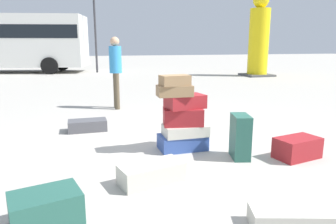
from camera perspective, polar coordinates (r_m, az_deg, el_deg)
name	(u,v)px	position (r m, az deg, el deg)	size (l,w,h in m)	color
ground_plane	(177,146)	(4.97, 1.70, -6.25)	(80.00, 80.00, 0.00)	#ADA89E
suitcase_tower	(182,119)	(4.69, 2.63, -1.33)	(0.77, 0.46, 1.15)	#334F99
suitcase_teal_right_side	(46,209)	(3.09, -21.39, -16.14)	(0.59, 0.41, 0.30)	#26594C
suitcase_charcoal_behind_tower	(88,125)	(6.00, -14.47, -2.38)	(0.69, 0.37, 0.21)	#4C4C51
suitcase_maroon_foreground_far	(297,148)	(4.80, 22.52, -6.06)	(0.62, 0.37, 0.30)	maroon
suitcase_teal_left_side	(240,137)	(4.51, 13.06, -4.40)	(0.22, 0.39, 0.62)	#26594C
suitcase_cream_white_trunk	(291,218)	(3.10, 21.53, -17.56)	(0.71, 0.28, 0.16)	beige
suitcase_cream_upright_blue	(152,173)	(3.70, -3.01, -11.07)	(0.75, 0.35, 0.23)	beige
person_bearded_onlooker	(116,66)	(7.82, -9.55, 8.25)	(0.30, 0.34, 1.76)	brown
yellow_dummy_statue	(259,40)	(16.52, 16.23, 12.58)	(1.38, 1.38, 4.05)	yellow
lamp_post	(94,6)	(18.46, -13.35, 18.39)	(0.36, 0.36, 5.50)	#333338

